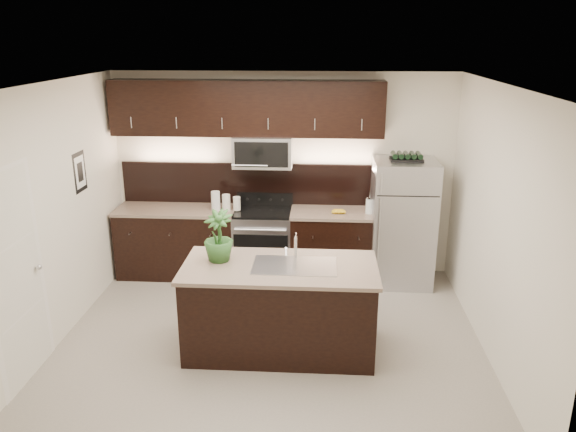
# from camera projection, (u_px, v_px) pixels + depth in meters

# --- Properties ---
(ground) EXTENTS (4.50, 4.50, 0.00)m
(ground) POSITION_uv_depth(u_px,v_px,m) (270.00, 340.00, 6.06)
(ground) COLOR gray
(ground) RESTS_ON ground
(room_walls) EXTENTS (4.52, 4.02, 2.71)m
(room_walls) POSITION_uv_depth(u_px,v_px,m) (257.00, 190.00, 5.50)
(room_walls) COLOR silver
(room_walls) RESTS_ON ground
(counter_run) EXTENTS (3.51, 0.65, 0.94)m
(counter_run) POSITION_uv_depth(u_px,v_px,m) (248.00, 243.00, 7.54)
(counter_run) COLOR black
(counter_run) RESTS_ON ground
(upper_fixtures) EXTENTS (3.49, 0.40, 1.66)m
(upper_fixtures) POSITION_uv_depth(u_px,v_px,m) (249.00, 117.00, 7.16)
(upper_fixtures) COLOR black
(upper_fixtures) RESTS_ON counter_run
(island) EXTENTS (1.96, 0.96, 0.94)m
(island) POSITION_uv_depth(u_px,v_px,m) (280.00, 308.00, 5.76)
(island) COLOR black
(island) RESTS_ON ground
(sink_faucet) EXTENTS (0.84, 0.50, 0.28)m
(sink_faucet) POSITION_uv_depth(u_px,v_px,m) (295.00, 264.00, 5.61)
(sink_faucet) COLOR silver
(sink_faucet) RESTS_ON island
(refrigerator) EXTENTS (0.79, 0.72, 1.64)m
(refrigerator) POSITION_uv_depth(u_px,v_px,m) (402.00, 223.00, 7.26)
(refrigerator) COLOR #B2B2B7
(refrigerator) RESTS_ON ground
(wine_rack) EXTENTS (0.41, 0.25, 0.10)m
(wine_rack) POSITION_uv_depth(u_px,v_px,m) (406.00, 157.00, 6.99)
(wine_rack) COLOR black
(wine_rack) RESTS_ON refrigerator
(plant) EXTENTS (0.38, 0.38, 0.53)m
(plant) POSITION_uv_depth(u_px,v_px,m) (218.00, 236.00, 5.67)
(plant) COLOR #285522
(plant) RESTS_ON island
(canisters) EXTENTS (0.38, 0.13, 0.25)m
(canisters) POSITION_uv_depth(u_px,v_px,m) (224.00, 202.00, 7.34)
(canisters) COLOR silver
(canisters) RESTS_ON counter_run
(french_press) EXTENTS (0.10, 0.10, 0.29)m
(french_press) POSITION_uv_depth(u_px,v_px,m) (369.00, 205.00, 7.22)
(french_press) COLOR silver
(french_press) RESTS_ON counter_run
(bananas) EXTENTS (0.19, 0.15, 0.06)m
(bananas) POSITION_uv_depth(u_px,v_px,m) (335.00, 211.00, 7.24)
(bananas) COLOR gold
(bananas) RESTS_ON counter_run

